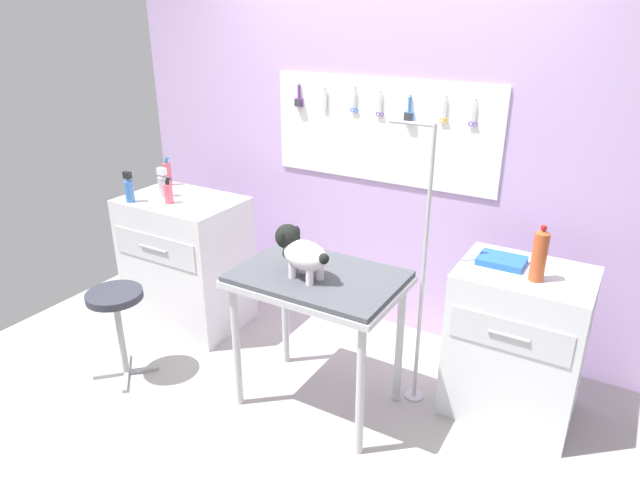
% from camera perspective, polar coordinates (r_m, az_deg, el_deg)
% --- Properties ---
extents(ground, '(4.40, 4.00, 0.04)m').
position_cam_1_polar(ground, '(3.37, -4.28, -17.37)').
color(ground, '#A7A19D').
extents(rear_wall_panel, '(4.00, 0.11, 2.30)m').
position_cam_1_polar(rear_wall_panel, '(3.83, 6.19, 7.57)').
color(rear_wall_panel, '#BB9BD0').
rests_on(rear_wall_panel, ground).
extents(grooming_table, '(0.89, 0.61, 0.83)m').
position_cam_1_polar(grooming_table, '(3.03, -0.19, -5.05)').
color(grooming_table, '#B7B7BC').
rests_on(grooming_table, ground).
extents(grooming_arm, '(0.30, 0.11, 1.62)m').
position_cam_1_polar(grooming_arm, '(3.11, 10.18, -4.26)').
color(grooming_arm, '#B7B7BC').
rests_on(grooming_arm, ground).
extents(dog, '(0.37, 0.22, 0.27)m').
position_cam_1_polar(dog, '(2.91, -2.02, -1.14)').
color(dog, white).
rests_on(dog, grooming_table).
extents(counter_left, '(0.80, 0.58, 0.93)m').
position_cam_1_polar(counter_left, '(4.11, -13.32, -2.09)').
color(counter_left, silver).
rests_on(counter_left, ground).
extents(cabinet_right, '(0.68, 0.54, 0.87)m').
position_cam_1_polar(cabinet_right, '(3.31, 19.22, -9.81)').
color(cabinet_right, silver).
rests_on(cabinet_right, ground).
extents(stool, '(0.33, 0.33, 0.58)m').
position_cam_1_polar(stool, '(3.60, -19.90, -6.50)').
color(stool, '#9E9EA3').
rests_on(stool, ground).
extents(spray_bottle_short, '(0.06, 0.06, 0.21)m').
position_cam_1_polar(spray_bottle_short, '(3.95, -18.75, 4.89)').
color(spray_bottle_short, '#3F77C2').
rests_on(spray_bottle_short, counter_left).
extents(shampoo_bottle, '(0.06, 0.06, 0.21)m').
position_cam_1_polar(shampoo_bottle, '(4.26, -15.18, 6.52)').
color(shampoo_bottle, '#D1525C').
rests_on(shampoo_bottle, counter_left).
extents(detangler_spray, '(0.06, 0.06, 0.18)m').
position_cam_1_polar(detangler_spray, '(3.86, -15.09, 4.62)').
color(detangler_spray, '#DB5668').
rests_on(detangler_spray, counter_left).
extents(spray_bottle_tall, '(0.07, 0.07, 0.20)m').
position_cam_1_polar(spray_bottle_tall, '(4.01, -15.59, 5.45)').
color(spray_bottle_tall, '#B3AFB3').
rests_on(spray_bottle_tall, counter_left).
extents(soda_bottle, '(0.07, 0.07, 0.29)m').
position_cam_1_polar(soda_bottle, '(2.97, 21.31, -1.45)').
color(soda_bottle, '#B64D26').
rests_on(soda_bottle, cabinet_right).
extents(supply_tray, '(0.24, 0.18, 0.04)m').
position_cam_1_polar(supply_tray, '(3.15, 17.90, -2.00)').
color(supply_tray, blue).
rests_on(supply_tray, cabinet_right).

